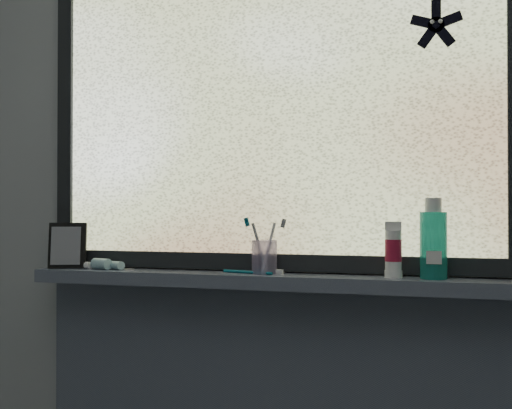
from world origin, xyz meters
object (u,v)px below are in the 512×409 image
object	(u,v)px
toothbrush_cup	(264,257)
vanity_mirror	(68,245)
cream_tube	(393,248)
mouthwash_bottle	(433,238)

from	to	relation	value
toothbrush_cup	vanity_mirror	bearing A→B (deg)	-178.64
toothbrush_cup	cream_tube	distance (m)	0.37
vanity_mirror	mouthwash_bottle	world-z (taller)	mouthwash_bottle
mouthwash_bottle	vanity_mirror	bearing A→B (deg)	-179.31
mouthwash_bottle	cream_tube	distance (m)	0.11
vanity_mirror	toothbrush_cup	size ratio (longest dim) A/B	1.50
vanity_mirror	cream_tube	xyz separation A→B (m)	(1.01, 0.01, 0.01)
mouthwash_bottle	cream_tube	bearing A→B (deg)	-176.48
vanity_mirror	cream_tube	world-z (taller)	vanity_mirror
vanity_mirror	mouthwash_bottle	bearing A→B (deg)	-20.30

